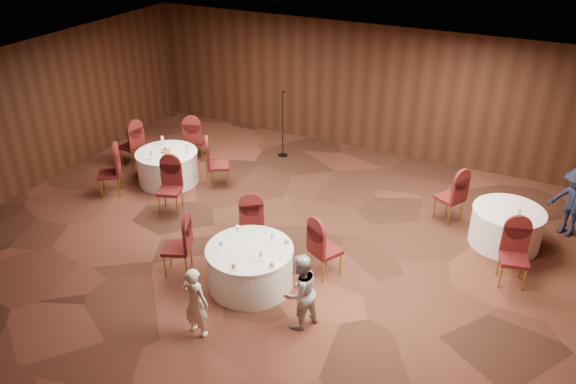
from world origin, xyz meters
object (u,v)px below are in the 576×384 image
at_px(table_right, 506,227).
at_px(woman_a, 195,302).
at_px(table_left, 168,167).
at_px(man_c, 573,202).
at_px(mic_stand, 283,137).
at_px(table_main, 250,266).
at_px(woman_b, 300,292).

xyz_separation_m(table_right, woman_a, (-3.88, -4.65, 0.23)).
bearing_deg(woman_a, table_left, -43.47).
relative_size(table_left, man_c, 0.99).
bearing_deg(table_left, mic_stand, 54.27).
height_order(table_left, table_right, same).
xyz_separation_m(table_main, mic_stand, (-1.85, 4.93, 0.13)).
distance_m(table_left, woman_a, 5.22).
relative_size(woman_b, man_c, 0.91).
bearing_deg(table_main, woman_a, -95.46).
bearing_deg(table_right, woman_b, -124.08).
bearing_deg(mic_stand, table_left, -125.73).
bearing_deg(mic_stand, table_right, -16.79).
bearing_deg(table_right, mic_stand, 163.21).
distance_m(table_main, woman_b, 1.33).
relative_size(table_right, woman_b, 1.03).
height_order(table_main, table_right, same).
bearing_deg(woman_a, mic_stand, -69.87).
distance_m(mic_stand, man_c, 6.69).
xyz_separation_m(table_left, woman_a, (3.46, -3.91, 0.23)).
height_order(woman_a, man_c, man_c).
bearing_deg(woman_a, table_right, -124.85).
relative_size(table_right, man_c, 0.94).
xyz_separation_m(table_left, mic_stand, (1.75, 2.43, 0.13)).
distance_m(table_right, woman_a, 6.06).
xyz_separation_m(table_right, man_c, (1.05, 0.90, 0.33)).
height_order(mic_stand, woman_b, mic_stand).
bearing_deg(table_left, man_c, 11.08).
height_order(table_right, woman_b, woman_b).
bearing_deg(woman_b, table_right, 172.36).
distance_m(table_left, woman_b, 5.67).
bearing_deg(woman_b, table_main, -87.88).
bearing_deg(mic_stand, woman_a, -74.87).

